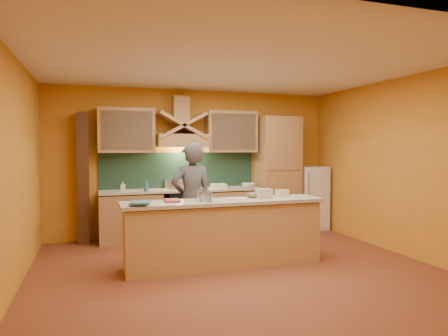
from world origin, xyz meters
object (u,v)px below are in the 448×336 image
object	(u,v)px
mixing_bowl	(254,195)
kitchen_scale	(207,198)
stove	(183,214)
person	(191,200)
fridge	(310,198)

from	to	relation	value
mixing_bowl	kitchen_scale	bearing A→B (deg)	-164.37
stove	person	bearing A→B (deg)	-96.19
person	mixing_bowl	distance (m)	0.96
fridge	mixing_bowl	distance (m)	2.68
fridge	person	xyz separation A→B (m)	(-2.84, -1.33, 0.23)
fridge	mixing_bowl	xyz separation A→B (m)	(-1.99, -1.76, 0.33)
mixing_bowl	person	bearing A→B (deg)	153.42
stove	mixing_bowl	xyz separation A→B (m)	(0.71, -1.76, 0.53)
stove	kitchen_scale	size ratio (longest dim) A/B	7.41
person	mixing_bowl	bearing A→B (deg)	148.19
fridge	person	bearing A→B (deg)	-154.86
stove	fridge	distance (m)	2.71
person	kitchen_scale	world-z (taller)	person
stove	kitchen_scale	bearing A→B (deg)	-92.40
fridge	person	world-z (taller)	person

